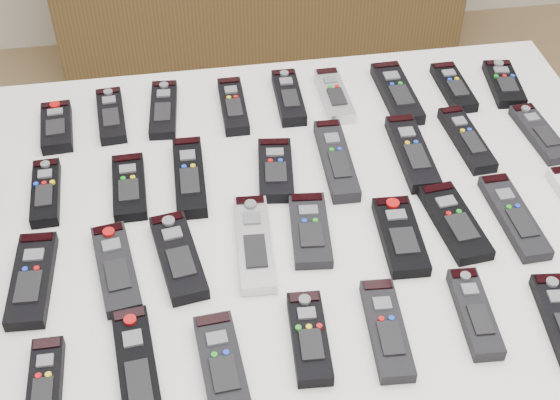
{
  "coord_description": "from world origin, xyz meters",
  "views": [
    {
      "loc": [
        -0.21,
        -0.83,
        1.68
      ],
      "look_at": [
        -0.06,
        0.1,
        0.8
      ],
      "focal_mm": 50.0,
      "sensor_mm": 36.0,
      "label": 1
    }
  ],
  "objects": [
    {
      "name": "table",
      "position": [
        -0.06,
        0.1,
        0.72
      ],
      "size": [
        1.25,
        0.88,
        0.78
      ],
      "color": "white",
      "rests_on": "ground"
    },
    {
      "name": "remote_0",
      "position": [
        -0.44,
        0.37,
        0.79
      ],
      "size": [
        0.06,
        0.14,
        0.02
      ],
      "primitive_type": "cube",
      "rotation": [
        0.0,
        0.0,
        0.06
      ],
      "color": "black",
      "rests_on": "table"
    },
    {
      "name": "remote_1",
      "position": [
        -0.34,
        0.4,
        0.79
      ],
      "size": [
        0.06,
        0.16,
        0.02
      ],
      "primitive_type": "cube",
      "rotation": [
        0.0,
        0.0,
        0.07
      ],
      "color": "black",
      "rests_on": "table"
    },
    {
      "name": "remote_2",
      "position": [
        -0.24,
        0.4,
        0.79
      ],
      "size": [
        0.06,
        0.17,
        0.02
      ],
      "primitive_type": "cube",
      "rotation": [
        0.0,
        0.0,
        -0.08
      ],
      "color": "black",
      "rests_on": "table"
    },
    {
      "name": "remote_3",
      "position": [
        -0.11,
        0.39,
        0.79
      ],
      "size": [
        0.05,
        0.16,
        0.02
      ],
      "primitive_type": "cube",
      "rotation": [
        0.0,
        0.0,
        -0.0
      ],
      "color": "black",
      "rests_on": "table"
    },
    {
      "name": "remote_4",
      "position": [
        0.0,
        0.4,
        0.79
      ],
      "size": [
        0.05,
        0.16,
        0.02
      ],
      "primitive_type": "cube",
      "rotation": [
        0.0,
        0.0,
        -0.02
      ],
      "color": "black",
      "rests_on": "table"
    },
    {
      "name": "remote_5",
      "position": [
        0.09,
        0.39,
        0.79
      ],
      "size": [
        0.05,
        0.16,
        0.02
      ],
      "primitive_type": "cube",
      "rotation": [
        0.0,
        0.0,
        0.02
      ],
      "color": "#B7B7BC",
      "rests_on": "table"
    },
    {
      "name": "remote_6",
      "position": [
        0.21,
        0.38,
        0.79
      ],
      "size": [
        0.06,
        0.19,
        0.02
      ],
      "primitive_type": "cube",
      "rotation": [
        0.0,
        0.0,
        0.02
      ],
      "color": "black",
      "rests_on": "table"
    },
    {
      "name": "remote_7",
      "position": [
        0.33,
        0.38,
        0.79
      ],
      "size": [
        0.05,
        0.15,
        0.02
      ],
      "primitive_type": "cube",
      "rotation": [
        0.0,
        0.0,
        0.02
      ],
      "color": "black",
      "rests_on": "table"
    },
    {
      "name": "remote_8",
      "position": [
        0.44,
        0.38,
        0.79
      ],
      "size": [
        0.07,
        0.15,
        0.02
      ],
      "primitive_type": "cube",
      "rotation": [
        0.0,
        0.0,
        -0.12
      ],
      "color": "black",
      "rests_on": "table"
    },
    {
      "name": "remote_10",
      "position": [
        -0.45,
        0.19,
        0.79
      ],
      "size": [
        0.05,
        0.16,
        0.02
      ],
      "primitive_type": "cube",
      "rotation": [
        0.0,
        0.0,
        0.03
      ],
      "color": "black",
      "rests_on": "table"
    },
    {
      "name": "remote_11",
      "position": [
        -0.31,
        0.19,
        0.79
      ],
      "size": [
        0.06,
        0.16,
        0.02
      ],
      "primitive_type": "cube",
      "rotation": [
        0.0,
        0.0,
        0.02
      ],
      "color": "black",
      "rests_on": "table"
    },
    {
      "name": "remote_12",
      "position": [
        -0.21,
        0.19,
        0.79
      ],
      "size": [
        0.05,
        0.19,
        0.02
      ],
      "primitive_type": "cube",
      "rotation": [
        0.0,
        0.0,
        -0.02
      ],
      "color": "black",
      "rests_on": "table"
    },
    {
      "name": "remote_13",
      "position": [
        -0.06,
        0.19,
        0.79
      ],
      "size": [
        0.08,
        0.16,
        0.02
      ],
      "primitive_type": "cube",
      "rotation": [
        0.0,
        0.0,
        -0.12
      ],
      "color": "black",
      "rests_on": "table"
    },
    {
      "name": "remote_14",
      "position": [
        0.05,
        0.2,
        0.79
      ],
      "size": [
        0.05,
        0.21,
        0.02
      ],
      "primitive_type": "cube",
      "rotation": [
        0.0,
        0.0,
        -0.02
      ],
      "color": "black",
      "rests_on": "table"
    },
    {
      "name": "remote_15",
      "position": [
        0.19,
        0.2,
        0.79
      ],
      "size": [
        0.06,
        0.2,
        0.02
      ],
      "primitive_type": "cube",
      "rotation": [
        0.0,
        0.0,
        -0.02
      ],
      "color": "black",
      "rests_on": "table"
    },
    {
      "name": "remote_16",
      "position": [
        0.3,
        0.22,
        0.79
      ],
      "size": [
        0.06,
        0.18,
        0.02
      ],
      "primitive_type": "cube",
      "rotation": [
        0.0,
        0.0,
        0.06
      ],
      "color": "black",
      "rests_on": "table"
    },
    {
      "name": "remote_17",
      "position": [
        0.44,
        0.22,
        0.79
      ],
      "size": [
        0.06,
        0.17,
        0.02
      ],
      "primitive_type": "cube",
      "rotation": [
        0.0,
        0.0,
        0.08
      ],
      "color": "black",
      "rests_on": "table"
    },
    {
      "name": "remote_19",
      "position": [
        -0.46,
        -0.0,
        0.79
      ],
      "size": [
        0.07,
        0.18,
        0.02
      ],
      "primitive_type": "cube",
      "rotation": [
        0.0,
        0.0,
        -0.06
      ],
      "color": "black",
      "rests_on": "table"
    },
    {
      "name": "remote_20",
      "position": [
        -0.33,
        0.0,
        0.79
      ],
      "size": [
        0.08,
        0.19,
        0.02
      ],
      "primitive_type": "cube",
      "rotation": [
        0.0,
        0.0,
        0.14
      ],
      "color": "black",
      "rests_on": "table"
    },
    {
      "name": "remote_21",
      "position": [
        -0.24,
        0.01,
        0.79
      ],
      "size": [
        0.08,
        0.18,
        0.02
      ],
      "primitive_type": "cube",
      "rotation": [
        0.0,
        0.0,
        0.15
      ],
      "color": "black",
      "rests_on": "table"
    },
    {
      "name": "remote_22",
      "position": [
        -0.12,
        0.02,
        0.79
      ],
      "size": [
        0.07,
        0.2,
        0.02
      ],
      "primitive_type": "cube",
      "rotation": [
        0.0,
        0.0,
        -0.06
      ],
      "color": "#B7B7BC",
      "rests_on": "table"
    },
    {
      "name": "remote_23",
      "position": [
        -0.02,
        0.04,
        0.79
      ],
      "size": [
        0.07,
        0.16,
        0.02
      ],
      "primitive_type": "cube",
      "rotation": [
        0.0,
        0.0,
        -0.1
      ],
      "color": "black",
      "rests_on": "table"
    },
    {
      "name": "remote_24",
      "position": [
        0.12,
        -0.0,
        0.79
      ],
      "size": [
        0.07,
        0.17,
        0.02
      ],
      "primitive_type": "cube",
      "rotation": [
        0.0,
        0.0,
        -0.05
      ],
      "color": "black",
      "rests_on": "table"
    },
    {
      "name": "remote_25",
      "position": [
        0.21,
        0.02,
        0.79
      ],
      "size": [
        0.08,
        0.18,
        0.02
      ],
      "primitive_type": "cube",
      "rotation": [
        0.0,
        0.0,
        0.1
      ],
      "color": "black",
      "rests_on": "table"
    },
    {
      "name": "remote_26",
      "position": [
        0.31,
        0.01,
        0.79
      ],
      "size": [
        0.06,
        0.19,
        0.02
      ],
      "primitive_type": "cube",
      "rotation": [
        0.0,
        0.0,
        0.04
      ],
      "color": "black",
      "rests_on": "table"
    },
    {
      "name": "remote_29",
      "position": [
        -0.43,
        -0.2,
        0.79
      ],
      "size": [
        0.04,
        0.15,
        0.02
      ],
      "primitive_type": "cube",
      "rotation": [
        0.0,
        0.0,
        -0.01
      ],
      "color": "black",
      "rests_on": "table"
    },
    {
      "name": "remote_30",
      "position": [
        -0.31,
        -0.19,
        0.79
      ],
      "size": [
        0.07,
        0.21,
        0.02
      ],
      "primitive_type": "cube",
      "rotation": [
        0.0,
        0.0,
        0.09
      ],
      "color": "black",
      "rests_on": "table"
    },
    {
      "name": "remote_31",
      "position": [
        -0.19,
        -0.2,
        0.79
      ],
      "size": [
        0.07,
        0.17,
        0.02
      ],
      "primitive_type": "cube",
      "rotation": [
        0.0,
        0.0,
        0.07
      ],
      "color": "black",
      "rests_on": "table"
    },
    {
      "name": "remote_32",
      "position": [
        -0.07,
        -0.18,
        0.79
      ],
      "size": [
        0.06,
        0.15,
        0.02
      ],
      "primitive_type": "cube",
      "rotation": [
        0.0,
        0.0,
        -0.06
      ],
      "color": "black",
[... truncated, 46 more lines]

